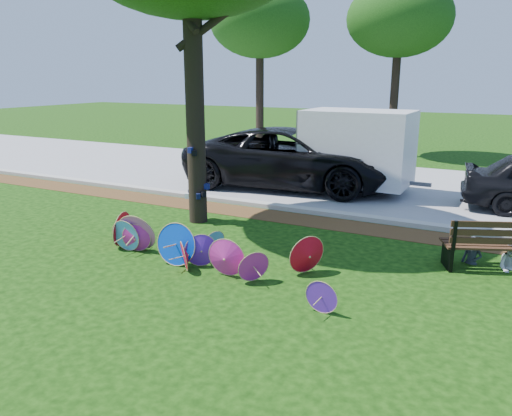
{
  "coord_description": "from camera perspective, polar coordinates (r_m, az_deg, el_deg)",
  "views": [
    {
      "loc": [
        4.93,
        -6.65,
        3.49
      ],
      "look_at": [
        0.5,
        2.0,
        0.9
      ],
      "focal_mm": 35.0,
      "sensor_mm": 36.0,
      "label": 1
    }
  ],
  "objects": [
    {
      "name": "curb",
      "position": [
        13.29,
        4.38,
        -0.08
      ],
      "size": [
        90.0,
        0.3,
        0.12
      ],
      "primitive_type": "cube",
      "color": "#B7B5AD",
      "rests_on": "ground"
    },
    {
      "name": "person_left",
      "position": [
        10.31,
        23.65,
        -3.17
      ],
      "size": [
        0.42,
        0.33,
        1.03
      ],
      "primitive_type": "imported",
      "rotation": [
        0.0,
        0.0,
        -0.25
      ],
      "color": "#333945",
      "rests_on": "ground"
    },
    {
      "name": "parasol_pile",
      "position": [
        9.69,
        -8.1,
        -4.11
      ],
      "size": [
        5.32,
        1.76,
        0.85
      ],
      "color": "#4894DC",
      "rests_on": "ground"
    },
    {
      "name": "mulch_strip",
      "position": [
        12.69,
        3.14,
        -1.05
      ],
      "size": [
        90.0,
        1.0,
        0.01
      ],
      "primitive_type": "cube",
      "color": "#472D16",
      "rests_on": "ground"
    },
    {
      "name": "street",
      "position": [
        17.11,
        9.8,
        2.95
      ],
      "size": [
        90.0,
        8.0,
        0.01
      ],
      "primitive_type": "cube",
      "color": "gray",
      "rests_on": "ground"
    },
    {
      "name": "park_bench",
      "position": [
        10.26,
        25.56,
        -3.62
      ],
      "size": [
        2.0,
        1.37,
        0.98
      ],
      "primitive_type": null,
      "rotation": [
        0.0,
        0.0,
        0.39
      ],
      "color": "black",
      "rests_on": "ground"
    },
    {
      "name": "bg_trees",
      "position": [
        22.28,
        18.61,
        20.06
      ],
      "size": [
        18.85,
        6.25,
        7.4
      ],
      "color": "black",
      "rests_on": "ground"
    },
    {
      "name": "black_van",
      "position": [
        16.0,
        4.13,
        5.71
      ],
      "size": [
        7.08,
        3.88,
        1.88
      ],
      "primitive_type": "imported",
      "rotation": [
        0.0,
        0.0,
        1.69
      ],
      "color": "black",
      "rests_on": "ground"
    },
    {
      "name": "ground",
      "position": [
        8.99,
        -8.77,
        -8.12
      ],
      "size": [
        90.0,
        90.0,
        0.0
      ],
      "primitive_type": "plane",
      "color": "black",
      "rests_on": "ground"
    },
    {
      "name": "cargo_trailer",
      "position": [
        15.45,
        11.56,
        6.83
      ],
      "size": [
        3.17,
        2.05,
        2.79
      ],
      "primitive_type": "cube",
      "rotation": [
        0.0,
        0.0,
        -0.02
      ],
      "color": "silver",
      "rests_on": "ground"
    }
  ]
}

